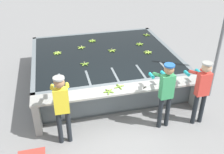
{
  "coord_description": "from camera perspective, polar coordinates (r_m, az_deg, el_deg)",
  "views": [
    {
      "loc": [
        -1.55,
        -4.99,
        4.34
      ],
      "look_at": [
        0.0,
        1.31,
        0.63
      ],
      "focal_mm": 42.0,
      "sensor_mm": 36.0,
      "label": 1
    }
  ],
  "objects": [
    {
      "name": "ground_plane",
      "position": [
        6.79,
        2.67,
        -10.0
      ],
      "size": [
        80.0,
        80.0,
        0.0
      ],
      "primitive_type": "plane",
      "color": "gray",
      "rests_on": "ground"
    },
    {
      "name": "wash_tank",
      "position": [
        8.45,
        -1.7,
        2.33
      ],
      "size": [
        4.4,
        3.85,
        0.9
      ],
      "color": "slate",
      "rests_on": "ground"
    },
    {
      "name": "work_ledge",
      "position": [
        6.58,
        2.26,
        -4.5
      ],
      "size": [
        4.4,
        0.45,
        0.9
      ],
      "color": "#9E9E99",
      "rests_on": "ground"
    },
    {
      "name": "worker_0",
      "position": [
        5.76,
        -10.93,
        -5.7
      ],
      "size": [
        0.41,
        0.72,
        1.72
      ],
      "color": "#1E2328",
      "rests_on": "ground"
    },
    {
      "name": "worker_1",
      "position": [
        6.23,
        11.65,
        -2.69
      ],
      "size": [
        0.43,
        0.73,
        1.73
      ],
      "color": "#1E2328",
      "rests_on": "ground"
    },
    {
      "name": "worker_2",
      "position": [
        6.6,
        18.98,
        -2.06
      ],
      "size": [
        0.41,
        0.72,
        1.7
      ],
      "color": "#1E2328",
      "rests_on": "ground"
    },
    {
      "name": "banana_bunch_floating_0",
      "position": [
        7.6,
        -5.99,
        2.86
      ],
      "size": [
        0.28,
        0.27,
        0.08
      ],
      "color": "#75A333",
      "rests_on": "wash_tank"
    },
    {
      "name": "banana_bunch_floating_1",
      "position": [
        8.42,
        -11.81,
        5.15
      ],
      "size": [
        0.28,
        0.28,
        0.08
      ],
      "color": "#9EC642",
      "rests_on": "wash_tank"
    },
    {
      "name": "banana_bunch_floating_2",
      "position": [
        8.7,
        -6.72,
        6.41
      ],
      "size": [
        0.26,
        0.28,
        0.08
      ],
      "color": "#9EC642",
      "rests_on": "wash_tank"
    },
    {
      "name": "banana_bunch_floating_3",
      "position": [
        8.95,
        6.01,
        7.14
      ],
      "size": [
        0.28,
        0.27,
        0.08
      ],
      "color": "#7FAD33",
      "rests_on": "wash_tank"
    },
    {
      "name": "banana_bunch_floating_4",
      "position": [
        9.2,
        -4.35,
        7.87
      ],
      "size": [
        0.28,
        0.28,
        0.08
      ],
      "color": "#7FAD33",
      "rests_on": "wash_tank"
    },
    {
      "name": "banana_bunch_floating_5",
      "position": [
        8.42,
        -0.04,
        5.8
      ],
      "size": [
        0.27,
        0.27,
        0.08
      ],
      "color": "#93BC3D",
      "rests_on": "wash_tank"
    },
    {
      "name": "banana_bunch_floating_6",
      "position": [
        8.37,
        7.8,
        5.37
      ],
      "size": [
        0.28,
        0.28,
        0.08
      ],
      "color": "#9EC642",
      "rests_on": "wash_tank"
    },
    {
      "name": "banana_bunch_floating_7",
      "position": [
        9.79,
        7.51,
        9.08
      ],
      "size": [
        0.25,
        0.25,
        0.08
      ],
      "color": "#7FAD33",
      "rests_on": "wash_tank"
    },
    {
      "name": "banana_bunch_ledge_0",
      "position": [
        6.47,
        1.57,
        -2.1
      ],
      "size": [
        0.28,
        0.28,
        0.08
      ],
      "color": "#75A333",
      "rests_on": "work_ledge"
    },
    {
      "name": "banana_bunch_ledge_1",
      "position": [
        6.84,
        12.57,
        -0.98
      ],
      "size": [
        0.28,
        0.27,
        0.08
      ],
      "color": "#7FAD33",
      "rests_on": "work_ledge"
    },
    {
      "name": "banana_bunch_ledge_2",
      "position": [
        6.28,
        -0.72,
        -3.17
      ],
      "size": [
        0.27,
        0.28,
        0.08
      ],
      "color": "#75A333",
      "rests_on": "work_ledge"
    },
    {
      "name": "knife_0",
      "position": [
        6.55,
        7.55,
        -2.05
      ],
      "size": [
        0.32,
        0.19,
        0.02
      ],
      "color": "silver",
      "rests_on": "work_ledge"
    },
    {
      "name": "support_post_right",
      "position": [
        7.62,
        22.4,
        6.4
      ],
      "size": [
        0.09,
        0.09,
        3.2
      ],
      "color": "slate",
      "rests_on": "ground"
    }
  ]
}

